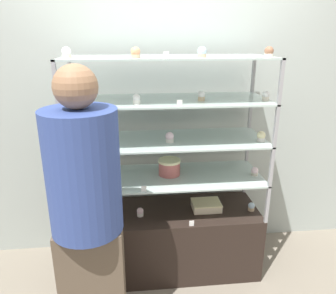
% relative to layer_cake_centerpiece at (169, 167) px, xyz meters
% --- Properties ---
extents(ground_plane, '(20.00, 20.00, 0.00)m').
position_rel_layer_cake_centerpiece_xyz_m(ground_plane, '(-0.01, -0.03, -0.92)').
color(ground_plane, gray).
extents(back_wall, '(8.00, 0.05, 2.60)m').
position_rel_layer_cake_centerpiece_xyz_m(back_wall, '(-0.01, 0.38, 0.38)').
color(back_wall, '#A8B2AD').
rests_on(back_wall, ground_plane).
extents(display_base, '(1.47, 0.54, 0.55)m').
position_rel_layer_cake_centerpiece_xyz_m(display_base, '(-0.01, -0.03, -0.64)').
color(display_base, black).
rests_on(display_base, ground_plane).
extents(display_riser_lower, '(1.47, 0.54, 0.30)m').
position_rel_layer_cake_centerpiece_xyz_m(display_riser_lower, '(-0.01, -0.03, -0.08)').
color(display_riser_lower, '#99999E').
rests_on(display_riser_lower, display_base).
extents(display_riser_middle, '(1.47, 0.54, 0.30)m').
position_rel_layer_cake_centerpiece_xyz_m(display_riser_middle, '(-0.01, -0.03, 0.22)').
color(display_riser_middle, '#99999E').
rests_on(display_riser_middle, display_riser_lower).
extents(display_riser_upper, '(1.47, 0.54, 0.30)m').
position_rel_layer_cake_centerpiece_xyz_m(display_riser_upper, '(-0.01, -0.03, 0.53)').
color(display_riser_upper, '#99999E').
rests_on(display_riser_upper, display_riser_middle).
extents(display_riser_top, '(1.47, 0.54, 0.30)m').
position_rel_layer_cake_centerpiece_xyz_m(display_riser_top, '(-0.01, -0.03, 0.83)').
color(display_riser_top, '#99999E').
rests_on(display_riser_top, display_riser_upper).
extents(layer_cake_centerpiece, '(0.18, 0.18, 0.13)m').
position_rel_layer_cake_centerpiece_xyz_m(layer_cake_centerpiece, '(0.00, 0.00, 0.00)').
color(layer_cake_centerpiece, '#C66660').
rests_on(layer_cake_centerpiece, display_riser_lower).
extents(sheet_cake_frosted, '(0.23, 0.18, 0.07)m').
position_rel_layer_cake_centerpiece_xyz_m(sheet_cake_frosted, '(0.30, -0.05, -0.33)').
color(sheet_cake_frosted, beige).
rests_on(sheet_cake_frosted, display_base).
extents(cupcake_0, '(0.05, 0.05, 0.07)m').
position_rel_layer_cake_centerpiece_xyz_m(cupcake_0, '(-0.69, -0.14, -0.33)').
color(cupcake_0, beige).
rests_on(cupcake_0, display_base).
extents(cupcake_1, '(0.05, 0.05, 0.07)m').
position_rel_layer_cake_centerpiece_xyz_m(cupcake_1, '(-0.24, -0.10, -0.33)').
color(cupcake_1, white).
rests_on(cupcake_1, display_base).
extents(cupcake_2, '(0.05, 0.05, 0.07)m').
position_rel_layer_cake_centerpiece_xyz_m(cupcake_2, '(0.66, -0.11, -0.33)').
color(cupcake_2, '#CCB28C').
rests_on(cupcake_2, display_base).
extents(price_tag_0, '(0.04, 0.00, 0.04)m').
position_rel_layer_cake_centerpiece_xyz_m(price_tag_0, '(0.14, -0.28, -0.34)').
color(price_tag_0, white).
rests_on(price_tag_0, display_base).
extents(cupcake_3, '(0.06, 0.06, 0.07)m').
position_rel_layer_cake_centerpiece_xyz_m(cupcake_3, '(-0.68, -0.13, -0.03)').
color(cupcake_3, white).
rests_on(cupcake_3, display_riser_lower).
extents(cupcake_4, '(0.06, 0.06, 0.07)m').
position_rel_layer_cake_centerpiece_xyz_m(cupcake_4, '(0.67, -0.09, -0.03)').
color(cupcake_4, beige).
rests_on(cupcake_4, display_riser_lower).
extents(price_tag_1, '(0.04, 0.00, 0.04)m').
position_rel_layer_cake_centerpiece_xyz_m(price_tag_1, '(-0.21, -0.28, -0.04)').
color(price_tag_1, white).
rests_on(price_tag_1, display_riser_lower).
extents(cupcake_5, '(0.06, 0.06, 0.08)m').
position_rel_layer_cake_centerpiece_xyz_m(cupcake_5, '(-0.69, -0.16, 0.28)').
color(cupcake_5, '#CCB28C').
rests_on(cupcake_5, display_riser_middle).
extents(cupcake_6, '(0.06, 0.06, 0.08)m').
position_rel_layer_cake_centerpiece_xyz_m(cupcake_6, '(-0.01, -0.10, 0.28)').
color(cupcake_6, white).
rests_on(cupcake_6, display_riser_middle).
extents(cupcake_7, '(0.06, 0.06, 0.08)m').
position_rel_layer_cake_centerpiece_xyz_m(cupcake_7, '(0.67, -0.15, 0.28)').
color(cupcake_7, white).
rests_on(cupcake_7, display_riser_middle).
extents(price_tag_2, '(0.04, 0.00, 0.04)m').
position_rel_layer_cake_centerpiece_xyz_m(price_tag_2, '(-0.46, -0.28, 0.26)').
color(price_tag_2, white).
rests_on(price_tag_2, display_riser_middle).
extents(cupcake_8, '(0.05, 0.05, 0.07)m').
position_rel_layer_cake_centerpiece_xyz_m(cupcake_8, '(-0.69, -0.08, 0.58)').
color(cupcake_8, beige).
rests_on(cupcake_8, display_riser_upper).
extents(cupcake_9, '(0.05, 0.05, 0.07)m').
position_rel_layer_cake_centerpiece_xyz_m(cupcake_9, '(-0.24, -0.17, 0.58)').
color(cupcake_9, white).
rests_on(cupcake_9, display_riser_upper).
extents(cupcake_10, '(0.05, 0.05, 0.07)m').
position_rel_layer_cake_centerpiece_xyz_m(cupcake_10, '(0.22, -0.10, 0.58)').
color(cupcake_10, '#CCB28C').
rests_on(cupcake_10, display_riser_upper).
extents(cupcake_11, '(0.05, 0.05, 0.07)m').
position_rel_layer_cake_centerpiece_xyz_m(cupcake_11, '(0.67, -0.15, 0.58)').
color(cupcake_11, beige).
rests_on(cupcake_11, display_riser_upper).
extents(price_tag_3, '(0.04, 0.00, 0.04)m').
position_rel_layer_cake_centerpiece_xyz_m(price_tag_3, '(0.03, -0.28, 0.57)').
color(price_tag_3, white).
rests_on(price_tag_3, display_riser_upper).
extents(cupcake_12, '(0.06, 0.06, 0.07)m').
position_rel_layer_cake_centerpiece_xyz_m(cupcake_12, '(-0.69, -0.10, 0.88)').
color(cupcake_12, beige).
rests_on(cupcake_12, display_riser_top).
extents(cupcake_13, '(0.06, 0.06, 0.07)m').
position_rel_layer_cake_centerpiece_xyz_m(cupcake_13, '(-0.24, -0.18, 0.88)').
color(cupcake_13, '#CCB28C').
rests_on(cupcake_13, display_riser_top).
extents(cupcake_14, '(0.06, 0.06, 0.07)m').
position_rel_layer_cake_centerpiece_xyz_m(cupcake_14, '(0.20, -0.15, 0.88)').
color(cupcake_14, '#CCB28C').
rests_on(cupcake_14, display_riser_top).
extents(cupcake_15, '(0.06, 0.06, 0.07)m').
position_rel_layer_cake_centerpiece_xyz_m(cupcake_15, '(0.66, -0.16, 0.88)').
color(cupcake_15, beige).
rests_on(cupcake_15, display_riser_top).
extents(price_tag_4, '(0.04, 0.00, 0.04)m').
position_rel_layer_cake_centerpiece_xyz_m(price_tag_4, '(-0.05, -0.28, 0.87)').
color(price_tag_4, white).
rests_on(price_tag_4, display_riser_top).
extents(customer_figure, '(0.41, 0.41, 1.77)m').
position_rel_layer_cake_centerpiece_xyz_m(customer_figure, '(-0.56, -0.66, 0.03)').
color(customer_figure, brown).
rests_on(customer_figure, ground_plane).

